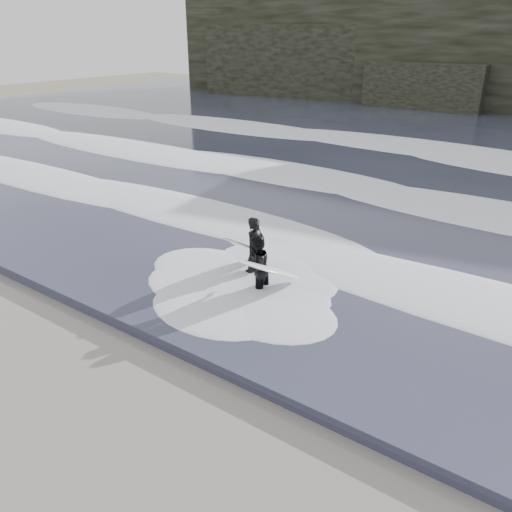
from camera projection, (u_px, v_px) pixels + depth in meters
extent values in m
plane|color=#7A7254|center=(72.00, 455.00, 8.34)|extent=(120.00, 120.00, 0.00)
cube|color=#313349|center=(484.00, 146.00, 29.83)|extent=(90.00, 52.00, 0.30)
ellipsoid|color=white|center=(327.00, 254.00, 14.86)|extent=(60.00, 3.20, 0.20)
ellipsoid|color=white|center=(409.00, 195.00, 20.06)|extent=(60.00, 4.00, 0.24)
ellipsoid|color=white|center=(468.00, 153.00, 26.73)|extent=(60.00, 4.80, 0.30)
imported|color=black|center=(256.00, 250.00, 13.72)|extent=(0.49, 0.72, 1.90)
ellipsoid|color=silver|center=(245.00, 245.00, 13.95)|extent=(0.71, 1.90, 1.12)
imported|color=black|center=(256.00, 268.00, 12.87)|extent=(0.71, 0.89, 1.77)
ellipsoid|color=white|center=(270.00, 270.00, 12.62)|extent=(1.18, 2.07, 1.11)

